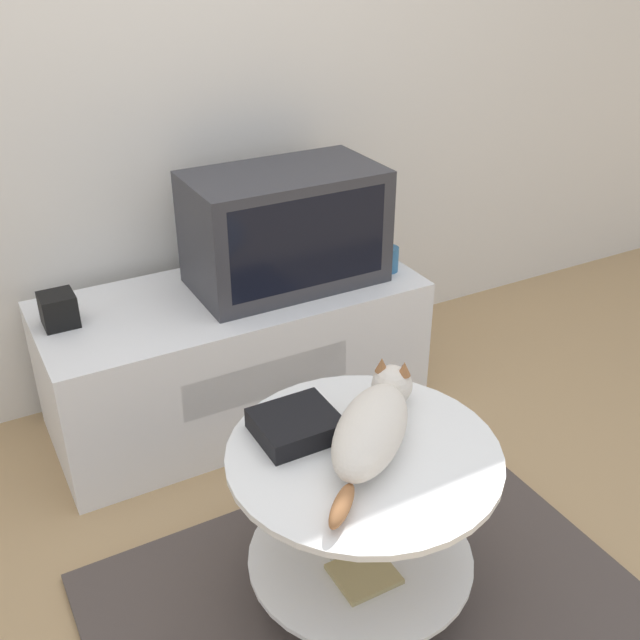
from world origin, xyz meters
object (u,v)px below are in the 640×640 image
dvd_box (296,425)px  cat (374,424)px  tv (285,228)px  speaker (59,310)px

dvd_box → cat: size_ratio=0.45×
tv → cat: size_ratio=1.46×
cat → dvd_box: bearing=96.0°
speaker → tv: bearing=-4.4°
dvd_box → cat: cat is taller
dvd_box → cat: 0.20m
tv → speaker: (-0.79, 0.06, -0.15)m
tv → speaker: tv is taller
dvd_box → cat: bearing=-41.3°
speaker → cat: bearing=-61.9°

